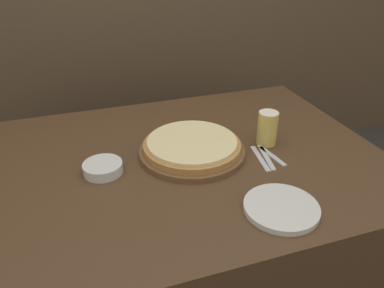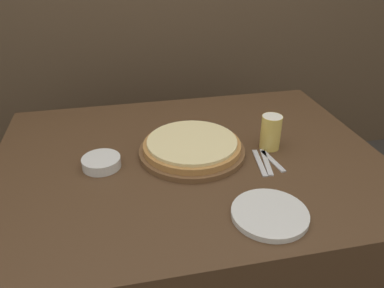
{
  "view_description": "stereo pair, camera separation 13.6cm",
  "coord_description": "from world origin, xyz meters",
  "views": [
    {
      "loc": [
        -0.36,
        -1.11,
        1.42
      ],
      "look_at": [
        0.01,
        0.02,
        0.75
      ],
      "focal_mm": 35.0,
      "sensor_mm": 36.0,
      "label": 1
    },
    {
      "loc": [
        -0.23,
        -1.14,
        1.42
      ],
      "look_at": [
        0.01,
        0.02,
        0.75
      ],
      "focal_mm": 35.0,
      "sensor_mm": 36.0,
      "label": 2
    }
  ],
  "objects": [
    {
      "name": "beer_glass",
      "position": [
        0.31,
        0.0,
        0.79
      ],
      "size": [
        0.08,
        0.08,
        0.13
      ],
      "color": "#E5C65B",
      "rests_on": "dining_table"
    },
    {
      "name": "spoon",
      "position": [
        0.28,
        -0.1,
        0.72
      ],
      "size": [
        0.04,
        0.15,
        0.0
      ],
      "color": "silver",
      "rests_on": "dining_table"
    },
    {
      "name": "pizza_on_board",
      "position": [
        0.01,
        0.02,
        0.74
      ],
      "size": [
        0.39,
        0.39,
        0.06
      ],
      "color": "brown",
      "rests_on": "dining_table"
    },
    {
      "name": "dinner_knife",
      "position": [
        0.26,
        -0.1,
        0.72
      ],
      "size": [
        0.05,
        0.17,
        0.0
      ],
      "color": "silver",
      "rests_on": "dining_table"
    },
    {
      "name": "dinner_plate",
      "position": [
        0.16,
        -0.37,
        0.72
      ],
      "size": [
        0.22,
        0.22,
        0.02
      ],
      "color": "silver",
      "rests_on": "dining_table"
    },
    {
      "name": "fork",
      "position": [
        0.23,
        -0.1,
        0.72
      ],
      "size": [
        0.04,
        0.17,
        0.0
      ],
      "color": "silver",
      "rests_on": "dining_table"
    },
    {
      "name": "side_bowl",
      "position": [
        -0.31,
        -0.01,
        0.73
      ],
      "size": [
        0.13,
        0.13,
        0.04
      ],
      "color": "silver",
      "rests_on": "dining_table"
    },
    {
      "name": "dining_table",
      "position": [
        0.0,
        0.0,
        0.36
      ],
      "size": [
        1.4,
        1.07,
        0.71
      ],
      "color": "#4C331E",
      "rests_on": "ground_plane"
    }
  ]
}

